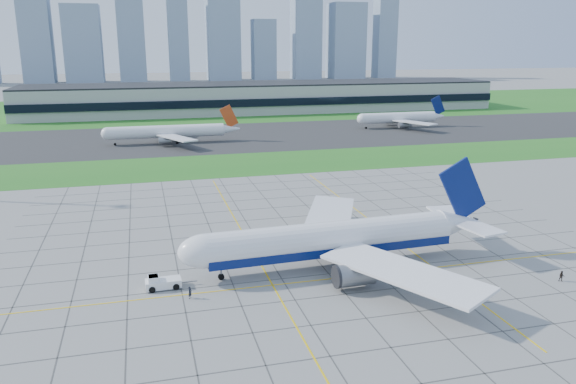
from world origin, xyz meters
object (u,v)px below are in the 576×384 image
crew_near (190,292)px  distant_jet_2 (400,118)px  distant_jet_1 (168,131)px  airliner (334,240)px  pushback_tug (162,282)px  crew_far (562,276)px

crew_near → distant_jet_2: distant_jet_2 is taller
crew_near → distant_jet_1: 139.22m
airliner → distant_jet_2: (83.43, 148.41, -0.30)m
distant_jet_1 → airliner: bearing=-81.3°
distant_jet_1 → distant_jet_2: 104.84m
pushback_tug → distant_jet_2: size_ratio=0.19×
distant_jet_1 → crew_far: bearing=-70.2°
crew_far → distant_jet_1: (-53.31, 147.99, 3.61)m
distant_jet_2 → airliner: bearing=-119.3°
crew_near → distant_jet_1: distant_jet_1 is taller
airliner → crew_far: 36.71m
pushback_tug → distant_jet_1: size_ratio=0.16×
crew_near → crew_far: crew_near is taller
pushback_tug → crew_near: size_ratio=4.21×
pushback_tug → crew_near: bearing=-52.6°
crew_far → distant_jet_2: 171.39m
pushback_tug → distant_jet_2: 187.46m
crew_near → distant_jet_2: size_ratio=0.04×
crew_near → distant_jet_1: (4.52, 139.11, 3.54)m
distant_jet_1 → crew_near: bearing=-91.9°
airliner → pushback_tug: 28.98m
airliner → pushback_tug: bearing=-178.9°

